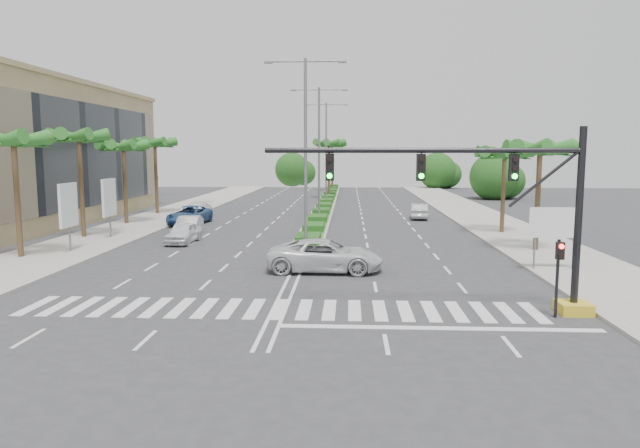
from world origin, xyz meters
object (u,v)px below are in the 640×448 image
Objects in this scene: car_parked_c at (190,215)px; car_parked_d at (196,210)px; car_parked_a at (183,233)px; car_right at (419,211)px; car_parked_b at (189,226)px; car_crossing at (325,255)px.

car_parked_d is at bearing 102.18° from car_parked_c.
car_right is (18.06, 15.46, 0.01)m from car_parked_a.
car_parked_a is at bearing -86.12° from car_parked_b.
car_parked_c reaches higher than car_parked_b.
car_crossing is (12.61, -19.12, 0.05)m from car_parked_c.
car_parked_c is at bearing 34.82° from car_crossing.
car_parked_c is 1.31× the size of car_right.
car_parked_c is at bearing 99.72° from car_parked_b.
car_parked_c is at bearing 105.77° from car_parked_a.
car_parked_c is 1.12× the size of car_parked_d.
car_parked_a is at bearing 46.75° from car_right.
car_parked_d is at bearing 7.62° from car_right.
car_parked_a is 0.81× the size of car_parked_d.
car_parked_d reaches higher than car_right.
car_crossing is 25.63m from car_right.
car_parked_b is (-0.54, 3.26, 0.03)m from car_parked_a.
car_right is at bearing 5.66° from car_parked_d.
car_parked_c is (-2.42, 10.19, 0.09)m from car_parked_a.
car_crossing reaches higher than car_parked_a.
car_crossing is (13.31, -23.86, 0.10)m from car_parked_d.
car_right reaches higher than car_parked_a.
car_parked_b is at bearing -73.29° from car_parked_d.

